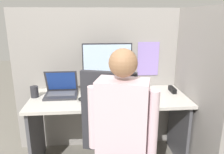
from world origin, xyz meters
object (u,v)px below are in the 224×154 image
object	(u,v)px
pen_cup	(34,92)
laptop	(61,91)
paper_box	(107,88)
carrot_toy	(130,101)
monitor	(107,63)
office_chair	(115,149)
coffee_mug	(141,87)
person	(125,135)
stapler	(172,90)

from	to	relation	value
pen_cup	laptop	bearing A→B (deg)	6.35
paper_box	carrot_toy	size ratio (longest dim) A/B	1.84
laptop	pen_cup	world-z (taller)	laptop
monitor	paper_box	bearing A→B (deg)	-90.00
monitor	pen_cup	distance (m)	0.79
paper_box	office_chair	xyz separation A→B (m)	(0.01, -0.79, -0.22)
monitor	coffee_mug	size ratio (longest dim) A/B	5.57
person	pen_cup	xyz separation A→B (m)	(-0.79, 0.83, 0.03)
pen_cup	monitor	bearing A→B (deg)	10.01
person	office_chair	bearing A→B (deg)	107.04
stapler	carrot_toy	distance (m)	0.58
office_chair	pen_cup	xyz separation A→B (m)	(-0.74, 0.67, 0.25)
paper_box	monitor	bearing A→B (deg)	90.00
laptop	stapler	size ratio (longest dim) A/B	2.10
stapler	person	xyz separation A→B (m)	(-0.63, -0.86, -0.00)
monitor	coffee_mug	world-z (taller)	monitor
monitor	pen_cup	bearing A→B (deg)	-169.99
laptop	person	world-z (taller)	person
monitor	stapler	xyz separation A→B (m)	(0.69, -0.10, -0.28)
laptop	monitor	bearing A→B (deg)	11.97
paper_box	person	size ratio (longest dim) A/B	0.21
stapler	coffee_mug	distance (m)	0.34
paper_box	coffee_mug	size ratio (longest dim) A/B	3.05
person	carrot_toy	bearing A→B (deg)	77.52
paper_box	stapler	distance (m)	0.70
laptop	carrot_toy	size ratio (longest dim) A/B	2.10
stapler	pen_cup	bearing A→B (deg)	-178.65
stapler	pen_cup	world-z (taller)	pen_cup
monitor	pen_cup	size ratio (longest dim) A/B	4.60
laptop	person	xyz separation A→B (m)	(0.53, -0.86, -0.03)
laptop	carrot_toy	distance (m)	0.72
stapler	coffee_mug	size ratio (longest dim) A/B	1.66
coffee_mug	pen_cup	world-z (taller)	pen_cup
carrot_toy	person	world-z (taller)	person
paper_box	carrot_toy	distance (m)	0.42
monitor	coffee_mug	xyz separation A→B (m)	(0.36, -0.03, -0.26)
monitor	person	bearing A→B (deg)	-86.61
office_chair	coffee_mug	size ratio (longest dim) A/B	12.11
coffee_mug	carrot_toy	bearing A→B (deg)	-116.56
coffee_mug	paper_box	bearing A→B (deg)	175.52
monitor	laptop	xyz separation A→B (m)	(-0.48, -0.10, -0.26)
stapler	laptop	bearing A→B (deg)	-179.77
laptop	person	distance (m)	1.01
monitor	carrot_toy	xyz separation A→B (m)	(0.18, -0.39, -0.28)
monitor	office_chair	world-z (taller)	monitor
carrot_toy	coffee_mug	bearing A→B (deg)	63.44
paper_box	office_chair	bearing A→B (deg)	-89.51
person	stapler	bearing A→B (deg)	53.70
laptop	carrot_toy	xyz separation A→B (m)	(0.66, -0.28, -0.02)
monitor	coffee_mug	distance (m)	0.45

